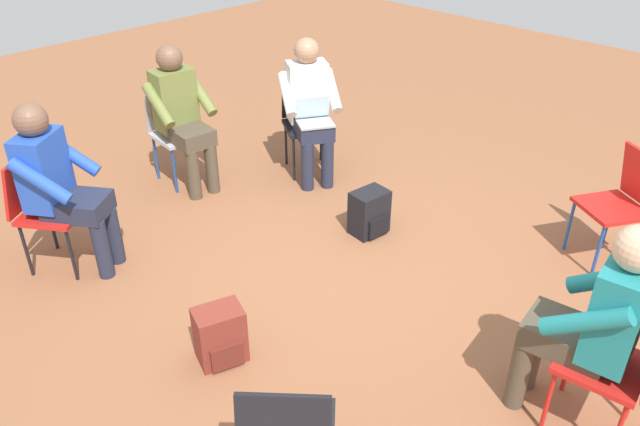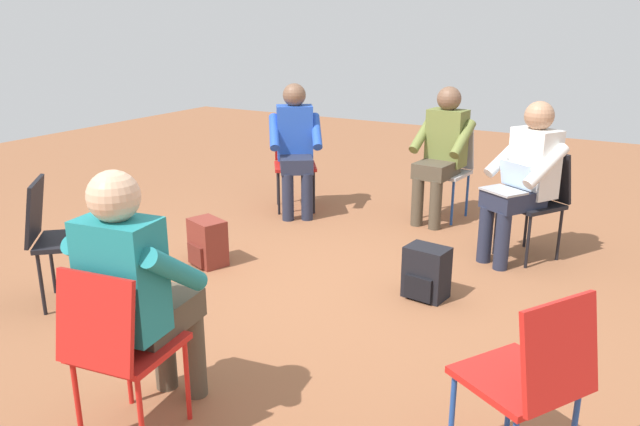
# 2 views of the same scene
# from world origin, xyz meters

# --- Properties ---
(ground_plane) EXTENTS (14.00, 14.00, 0.00)m
(ground_plane) POSITION_xyz_m (0.00, 0.00, 0.00)
(ground_plane) COLOR brown
(chair_west) EXTENTS (0.49, 0.45, 0.85)m
(chair_west) POSITION_xyz_m (-1.86, -0.01, 0.50)
(chair_west) COLOR red
(chair_west) RESTS_ON ground
(chair_east) EXTENTS (0.47, 0.44, 0.85)m
(chair_east) POSITION_xyz_m (2.11, -0.12, 0.50)
(chair_east) COLOR #B7B7BC
(chair_east) RESTS_ON ground
(chair_southwest) EXTENTS (0.56, 0.57, 0.85)m
(chair_southwest) POSITION_xyz_m (-1.22, -1.61, 0.50)
(chair_southwest) COLOR red
(chair_southwest) RESTS_ON ground
(chair_northeast) EXTENTS (0.58, 0.57, 0.85)m
(chair_northeast) POSITION_xyz_m (1.62, 1.29, 0.50)
(chair_northeast) COLOR red
(chair_northeast) RESTS_ON ground
(chair_southeast) EXTENTS (0.57, 0.56, 0.85)m
(chair_southeast) POSITION_xyz_m (1.43, -1.08, 0.50)
(chair_southeast) COLOR black
(chair_southeast) RESTS_ON ground
(person_with_laptop) EXTENTS (0.64, 0.62, 1.24)m
(person_with_laptop) POSITION_xyz_m (1.29, -0.99, 0.69)
(person_with_laptop) COLOR #23283D
(person_with_laptop) RESTS_ON ground
(person_in_teal) EXTENTS (0.55, 0.54, 1.24)m
(person_in_teal) POSITION_xyz_m (-1.69, 0.01, 0.69)
(person_in_teal) COLOR #4C4233
(person_in_teal) RESTS_ON ground
(person_in_olive) EXTENTS (0.54, 0.52, 1.24)m
(person_in_olive) POSITION_xyz_m (1.94, -0.11, 0.69)
(person_in_olive) COLOR #4C4233
(person_in_olive) RESTS_ON ground
(person_in_blue) EXTENTS (0.63, 0.63, 1.24)m
(person_in_blue) POSITION_xyz_m (1.49, 1.20, 0.69)
(person_in_blue) COLOR #23283D
(person_in_blue) RESTS_ON ground
(backpack_near_laptop_user) EXTENTS (0.27, 0.30, 0.36)m
(backpack_near_laptop_user) POSITION_xyz_m (0.26, -0.62, 0.16)
(backpack_near_laptop_user) COLOR black
(backpack_near_laptop_user) RESTS_ON ground
(backpack_by_empty_chair) EXTENTS (0.30, 0.33, 0.36)m
(backpack_by_empty_chair) POSITION_xyz_m (-0.02, 1.05, 0.16)
(backpack_by_empty_chair) COLOR maroon
(backpack_by_empty_chair) RESTS_ON ground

